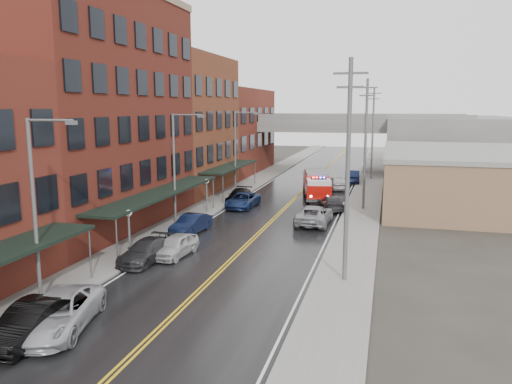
# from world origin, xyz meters

# --- Properties ---
(road) EXTENTS (11.00, 160.00, 0.02)m
(road) POSITION_xyz_m (0.00, 30.00, 0.01)
(road) COLOR black
(road) RESTS_ON ground
(sidewalk_left) EXTENTS (3.00, 160.00, 0.15)m
(sidewalk_left) POSITION_xyz_m (-7.30, 30.00, 0.07)
(sidewalk_left) COLOR slate
(sidewalk_left) RESTS_ON ground
(sidewalk_right) EXTENTS (3.00, 160.00, 0.15)m
(sidewalk_right) POSITION_xyz_m (7.30, 30.00, 0.07)
(sidewalk_right) COLOR slate
(sidewalk_right) RESTS_ON ground
(curb_left) EXTENTS (0.30, 160.00, 0.15)m
(curb_left) POSITION_xyz_m (-5.65, 30.00, 0.07)
(curb_left) COLOR gray
(curb_left) RESTS_ON ground
(curb_right) EXTENTS (0.30, 160.00, 0.15)m
(curb_right) POSITION_xyz_m (5.65, 30.00, 0.07)
(curb_right) COLOR gray
(curb_right) RESTS_ON ground
(brick_building_b) EXTENTS (9.00, 20.00, 18.00)m
(brick_building_b) POSITION_xyz_m (-13.30, 23.00, 9.00)
(brick_building_b) COLOR #5D2218
(brick_building_b) RESTS_ON ground
(brick_building_c) EXTENTS (9.00, 15.00, 15.00)m
(brick_building_c) POSITION_xyz_m (-13.30, 40.50, 7.50)
(brick_building_c) COLOR brown
(brick_building_c) RESTS_ON ground
(brick_building_far) EXTENTS (9.00, 20.00, 12.00)m
(brick_building_far) POSITION_xyz_m (-13.30, 58.00, 6.00)
(brick_building_far) COLOR maroon
(brick_building_far) RESTS_ON ground
(tan_building) EXTENTS (14.00, 22.00, 5.00)m
(tan_building) POSITION_xyz_m (16.00, 40.00, 2.50)
(tan_building) COLOR #8F6C4D
(tan_building) RESTS_ON ground
(right_far_block) EXTENTS (18.00, 30.00, 8.00)m
(right_far_block) POSITION_xyz_m (18.00, 70.00, 4.00)
(right_far_block) COLOR slate
(right_far_block) RESTS_ON ground
(awning_1) EXTENTS (2.60, 18.00, 3.09)m
(awning_1) POSITION_xyz_m (-7.49, 23.00, 2.99)
(awning_1) COLOR black
(awning_1) RESTS_ON ground
(awning_2) EXTENTS (2.60, 13.00, 3.09)m
(awning_2) POSITION_xyz_m (-7.49, 40.50, 2.99)
(awning_2) COLOR black
(awning_2) RESTS_ON ground
(globe_lamp_1) EXTENTS (0.44, 0.44, 3.12)m
(globe_lamp_1) POSITION_xyz_m (-6.40, 16.00, 2.31)
(globe_lamp_1) COLOR #59595B
(globe_lamp_1) RESTS_ON ground
(globe_lamp_2) EXTENTS (0.44, 0.44, 3.12)m
(globe_lamp_2) POSITION_xyz_m (-6.40, 30.00, 2.31)
(globe_lamp_2) COLOR #59595B
(globe_lamp_2) RESTS_ON ground
(street_lamp_0) EXTENTS (2.64, 0.22, 9.00)m
(street_lamp_0) POSITION_xyz_m (-6.55, 8.00, 5.19)
(street_lamp_0) COLOR #59595B
(street_lamp_0) RESTS_ON ground
(street_lamp_1) EXTENTS (2.64, 0.22, 9.00)m
(street_lamp_1) POSITION_xyz_m (-6.55, 24.00, 5.19)
(street_lamp_1) COLOR #59595B
(street_lamp_1) RESTS_ON ground
(street_lamp_2) EXTENTS (2.64, 0.22, 9.00)m
(street_lamp_2) POSITION_xyz_m (-6.55, 40.00, 5.19)
(street_lamp_2) COLOR #59595B
(street_lamp_2) RESTS_ON ground
(utility_pole_0) EXTENTS (1.80, 0.24, 12.00)m
(utility_pole_0) POSITION_xyz_m (7.20, 15.00, 6.31)
(utility_pole_0) COLOR #59595B
(utility_pole_0) RESTS_ON ground
(utility_pole_1) EXTENTS (1.80, 0.24, 12.00)m
(utility_pole_1) POSITION_xyz_m (7.20, 35.00, 6.31)
(utility_pole_1) COLOR #59595B
(utility_pole_1) RESTS_ON ground
(utility_pole_2) EXTENTS (1.80, 0.24, 12.00)m
(utility_pole_2) POSITION_xyz_m (7.20, 55.00, 6.31)
(utility_pole_2) COLOR #59595B
(utility_pole_2) RESTS_ON ground
(overpass) EXTENTS (40.00, 10.00, 7.50)m
(overpass) POSITION_xyz_m (0.00, 62.00, 5.99)
(overpass) COLOR slate
(overpass) RESTS_ON ground
(fire_truck) EXTENTS (4.31, 8.00, 2.79)m
(fire_truck) POSITION_xyz_m (2.15, 39.74, 1.51)
(fire_truck) COLOR #B40E08
(fire_truck) RESTS_ON ground
(parked_car_left_1) EXTENTS (1.93, 4.83, 1.56)m
(parked_car_left_1) POSITION_xyz_m (-4.65, 4.70, 0.78)
(parked_car_left_1) COLOR black
(parked_car_left_1) RESTS_ON ground
(parked_car_left_2) EXTENTS (3.85, 6.11, 1.57)m
(parked_car_left_2) POSITION_xyz_m (-4.18, 5.80, 0.79)
(parked_car_left_2) COLOR #A7A9AF
(parked_car_left_2) RESTS_ON ground
(parked_car_left_3) EXTENTS (2.22, 4.88, 1.38)m
(parked_car_left_3) POSITION_xyz_m (-5.00, 15.47, 0.69)
(parked_car_left_3) COLOR #2A2A2D
(parked_car_left_3) RESTS_ON ground
(parked_car_left_4) EXTENTS (2.01, 4.29, 1.42)m
(parked_car_left_4) POSITION_xyz_m (-3.72, 17.03, 0.71)
(parked_car_left_4) COLOR #B5B5B5
(parked_car_left_4) RESTS_ON ground
(parked_car_left_5) EXTENTS (2.07, 4.54, 1.44)m
(parked_car_left_5) POSITION_xyz_m (-5.00, 22.80, 0.72)
(parked_car_left_5) COLOR black
(parked_car_left_5) RESTS_ON ground
(parked_car_left_6) EXTENTS (2.52, 5.18, 1.42)m
(parked_car_left_6) POSITION_xyz_m (-3.95, 33.20, 0.71)
(parked_car_left_6) COLOR navy
(parked_car_left_6) RESTS_ON ground
(parked_car_left_7) EXTENTS (2.11, 4.82, 1.38)m
(parked_car_left_7) POSITION_xyz_m (-5.00, 35.43, 0.69)
(parked_car_left_7) COLOR black
(parked_car_left_7) RESTS_ON ground
(parked_car_right_0) EXTENTS (2.68, 5.64, 1.55)m
(parked_car_right_0) POSITION_xyz_m (3.60, 28.20, 0.78)
(parked_car_right_0) COLOR gray
(parked_car_right_0) RESTS_ON ground
(parked_car_right_1) EXTENTS (3.11, 4.99, 1.35)m
(parked_car_right_1) POSITION_xyz_m (4.33, 34.20, 0.67)
(parked_car_right_1) COLOR #242426
(parked_car_right_1) RESTS_ON ground
(parked_car_right_2) EXTENTS (3.22, 5.12, 1.62)m
(parked_car_right_2) POSITION_xyz_m (3.63, 46.20, 0.81)
(parked_car_right_2) COLOR #B8B8B8
(parked_car_right_2) RESTS_ON ground
(parked_car_right_3) EXTENTS (2.07, 5.11, 1.65)m
(parked_car_right_3) POSITION_xyz_m (5.00, 51.87, 0.82)
(parked_car_right_3) COLOR black
(parked_car_right_3) RESTS_ON ground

